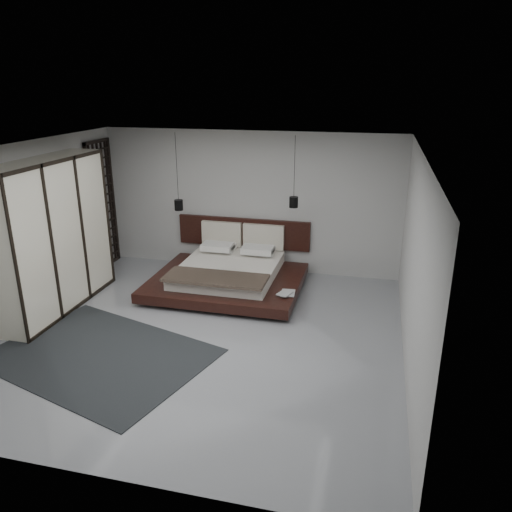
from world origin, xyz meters
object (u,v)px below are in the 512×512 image
(lattice_screen, at_px, (103,205))
(rug, at_px, (99,355))
(bed, at_px, (229,273))
(pendant_left, at_px, (179,205))
(pendant_right, at_px, (294,202))
(wardrobe, at_px, (52,236))

(lattice_screen, distance_m, rug, 4.03)
(rug, bearing_deg, bed, 69.27)
(pendant_left, height_order, rug, pendant_left)
(lattice_screen, relative_size, bed, 0.95)
(pendant_right, distance_m, wardrobe, 4.19)
(bed, bearing_deg, lattice_screen, 169.17)
(pendant_left, relative_size, rug, 0.49)
(bed, height_order, wardrobe, wardrobe)
(lattice_screen, relative_size, wardrobe, 1.00)
(bed, bearing_deg, pendant_right, 20.78)
(pendant_left, xyz_separation_m, wardrobe, (-1.45, -1.94, -0.16))
(rug, bearing_deg, pendant_left, 90.78)
(lattice_screen, bearing_deg, wardrobe, -83.03)
(lattice_screen, xyz_separation_m, bed, (2.83, -0.54, -1.02))
(wardrobe, bearing_deg, rug, -41.54)
(wardrobe, bearing_deg, pendant_left, 53.20)
(lattice_screen, relative_size, rug, 0.87)
(lattice_screen, xyz_separation_m, wardrobe, (0.25, -2.06, -0.03))
(lattice_screen, relative_size, pendant_right, 2.02)
(lattice_screen, bearing_deg, rug, -62.67)
(pendant_left, relative_size, pendant_right, 1.14)
(lattice_screen, bearing_deg, bed, -10.83)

